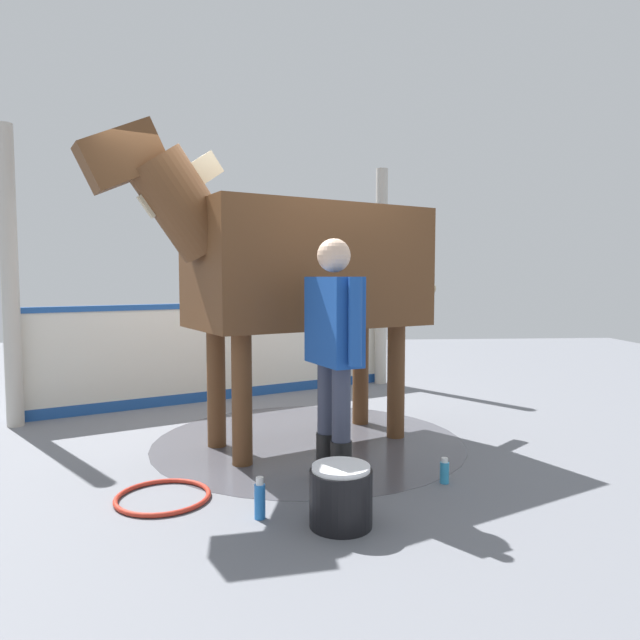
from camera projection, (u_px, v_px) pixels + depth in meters
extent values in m
cube|color=slate|center=(280.00, 436.00, 5.30)|extent=(16.00, 16.00, 0.02)
cylinder|color=#4C4C54|center=(309.00, 441.00, 5.11)|extent=(2.77, 2.77, 0.00)
cube|color=silver|center=(224.00, 354.00, 6.85)|extent=(4.08, 2.07, 1.11)
cube|color=#1E4C99|center=(223.00, 305.00, 6.80)|extent=(4.09, 2.09, 0.06)
cube|color=#1E4C99|center=(225.00, 394.00, 6.88)|extent=(4.08, 2.07, 0.12)
cylinder|color=#B7B2A8|center=(10.00, 277.00, 5.53)|extent=(0.16, 0.16, 2.93)
cylinder|color=#B7B2A8|center=(381.00, 277.00, 7.79)|extent=(0.16, 0.16, 2.93)
cube|color=brown|center=(309.00, 267.00, 4.99)|extent=(2.25, 1.81, 1.03)
cylinder|color=brown|center=(242.00, 399.00, 4.44)|extent=(0.16, 0.16, 1.04)
cylinder|color=brown|center=(217.00, 387.00, 4.93)|extent=(0.16, 0.16, 1.04)
cylinder|color=brown|center=(396.00, 381.00, 5.21)|extent=(0.16, 0.16, 1.04)
cylinder|color=brown|center=(361.00, 372.00, 5.69)|extent=(0.16, 0.16, 1.04)
cylinder|color=brown|center=(182.00, 204.00, 4.39)|extent=(0.94, 0.78, 0.90)
cube|color=#C6B793|center=(182.00, 184.00, 4.37)|extent=(0.63, 0.35, 0.55)
cube|color=brown|center=(122.00, 156.00, 4.14)|extent=(0.71, 0.54, 0.56)
cylinder|color=#C6B793|center=(407.00, 278.00, 5.55)|extent=(0.68, 0.42, 0.35)
cylinder|color=black|center=(327.00, 456.00, 4.13)|extent=(0.15, 0.15, 0.34)
cylinder|color=#383D51|center=(327.00, 398.00, 4.10)|extent=(0.13, 0.13, 0.52)
cylinder|color=black|center=(341.00, 465.00, 3.93)|extent=(0.15, 0.15, 0.34)
cylinder|color=#383D51|center=(342.00, 404.00, 3.89)|extent=(0.13, 0.13, 0.52)
cube|color=#19479E|center=(334.00, 321.00, 3.95)|extent=(0.39, 0.55, 0.61)
cylinder|color=#19479E|center=(316.00, 316.00, 4.22)|extent=(0.09, 0.09, 0.58)
cylinder|color=#19479E|center=(356.00, 322.00, 3.68)|extent=(0.09, 0.09, 0.58)
sphere|color=beige|center=(334.00, 255.00, 3.92)|extent=(0.23, 0.23, 0.23)
cylinder|color=black|center=(341.00, 498.00, 3.36)|extent=(0.37, 0.37, 0.33)
cylinder|color=white|center=(341.00, 468.00, 3.35)|extent=(0.34, 0.34, 0.03)
cylinder|color=#3399CC|center=(445.00, 473.00, 4.06)|extent=(0.06, 0.06, 0.15)
cylinder|color=white|center=(445.00, 460.00, 4.06)|extent=(0.05, 0.05, 0.03)
cylinder|color=blue|center=(260.00, 502.00, 3.46)|extent=(0.07, 0.07, 0.21)
cylinder|color=white|center=(260.00, 481.00, 3.45)|extent=(0.05, 0.05, 0.05)
torus|color=#B72D1E|center=(163.00, 497.00, 3.77)|extent=(0.63, 0.63, 0.03)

